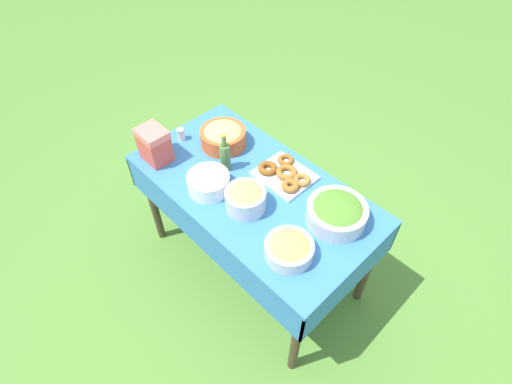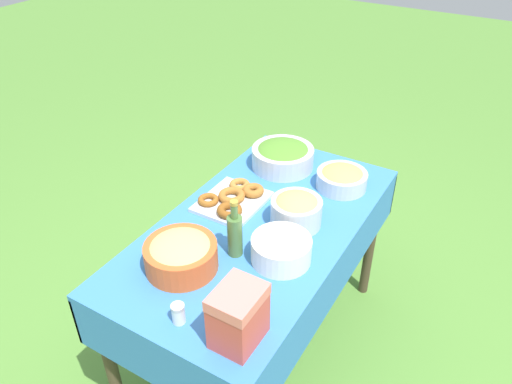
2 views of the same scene
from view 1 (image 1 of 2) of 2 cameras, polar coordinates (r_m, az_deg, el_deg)
ground_plane at (r=2.77m, az=-0.33°, el=-10.20°), size 14.00×14.00×0.00m
picnic_table at (r=2.24m, az=-0.40°, el=-1.13°), size 1.39×0.74×0.77m
salad_bowl at (r=1.99m, az=11.46°, el=-2.84°), size 0.30×0.30×0.12m
pasta_bowl at (r=2.37m, az=-4.72°, el=7.99°), size 0.27×0.27×0.12m
donut_platter at (r=2.19m, az=4.11°, el=2.54°), size 0.32×0.26×0.05m
plate_stack at (r=2.12m, az=-6.77°, el=1.32°), size 0.23×0.23×0.10m
olive_oil_bottle at (r=2.19m, az=-4.44°, el=5.15°), size 0.06×0.06×0.24m
bread_bowl at (r=2.00m, az=-1.51°, el=-0.84°), size 0.21×0.21×0.13m
fruit_bowl at (r=1.85m, az=4.75°, el=-8.03°), size 0.23×0.23×0.10m
cooler_box at (r=2.31m, az=-14.32°, el=6.53°), size 0.17×0.13×0.20m
salt_shaker at (r=2.46m, az=-10.66°, el=8.10°), size 0.05×0.05×0.07m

